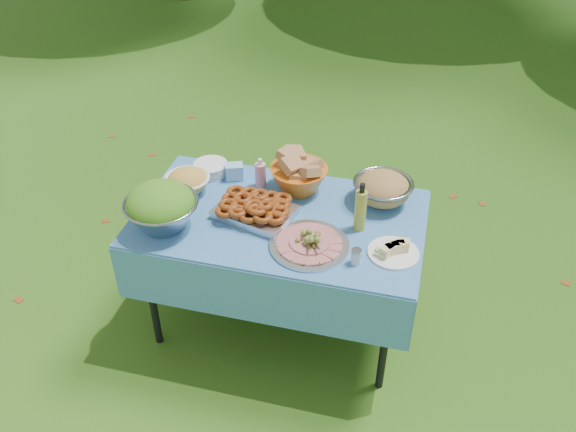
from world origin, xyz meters
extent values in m
plane|color=#133509|center=(0.00, 0.00, 0.00)|extent=(80.00, 80.00, 0.00)
cube|color=#7FC4F5|center=(0.00, 0.00, 0.38)|extent=(1.46, 0.86, 0.76)
cylinder|color=white|center=(-0.48, 0.30, 0.79)|extent=(0.22, 0.22, 0.06)
cube|color=#98CDF9|center=(-0.33, 0.28, 0.80)|extent=(0.12, 0.10, 0.09)
cylinder|color=pink|center=(-0.17, 0.25, 0.85)|extent=(0.08, 0.08, 0.17)
cube|color=#B6B6BB|center=(-0.12, -0.02, 0.81)|extent=(0.44, 0.36, 0.09)
cylinder|color=silver|center=(0.20, -0.19, 0.81)|extent=(0.45, 0.45, 0.09)
cylinder|color=#A3AB31|center=(0.41, 0.00, 0.89)|extent=(0.07, 0.07, 0.26)
cylinder|color=white|center=(0.60, -0.15, 0.79)|extent=(0.31, 0.31, 0.07)
cylinder|color=silver|center=(0.44, -0.26, 0.80)|extent=(0.06, 0.06, 0.08)
camera|label=1|loc=(0.66, -2.39, 2.63)|focal=38.00mm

